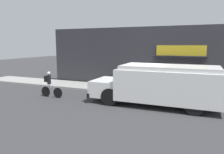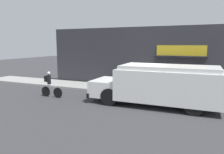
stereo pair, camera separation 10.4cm
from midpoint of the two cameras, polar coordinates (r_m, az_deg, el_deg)
The scene contains 6 objects.
ground_plane at distance 13.54m, azimuth 8.48°, elevation -5.01°, with size 70.00×70.00×0.00m, color #38383A.
sidewalk at distance 14.65m, azimuth 9.73°, elevation -3.74°, with size 28.00×2.39×0.13m.
storefront at distance 15.72m, azimuth 11.36°, elevation 4.91°, with size 16.77×0.89×4.38m.
school_bus at distance 11.49m, azimuth 12.71°, elevation -1.89°, with size 6.72×2.85×2.10m.
cyclist at distance 13.60m, azimuth -15.73°, elevation -1.91°, with size 1.51×0.20×1.55m.
trash_bin at distance 15.66m, azimuth 0.90°, elevation -0.81°, with size 0.57×0.57×0.95m.
Camera 2 is at (3.48, -12.69, 3.17)m, focal length 35.00 mm.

